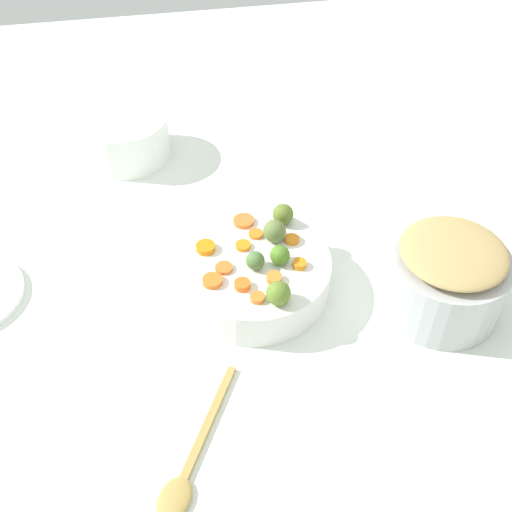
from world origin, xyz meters
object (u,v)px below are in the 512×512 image
(wooden_spoon, at_px, (188,469))
(casserole_dish, at_px, (126,137))
(metal_pot, at_px, (444,283))
(serving_bowl_carrots, at_px, (256,274))

(wooden_spoon, distance_m, casserole_dish, 0.81)
(metal_pot, height_order, wooden_spoon, metal_pot)
(serving_bowl_carrots, xyz_separation_m, casserole_dish, (-0.47, -0.22, 0.01))
(casserole_dish, bearing_deg, serving_bowl_carrots, 24.85)
(metal_pot, bearing_deg, casserole_dish, -137.11)
(serving_bowl_carrots, height_order, wooden_spoon, serving_bowl_carrots)
(wooden_spoon, bearing_deg, casserole_dish, -176.20)
(serving_bowl_carrots, height_order, metal_pot, metal_pot)
(casserole_dish, bearing_deg, metal_pot, 42.89)
(wooden_spoon, relative_size, casserole_dish, 1.25)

